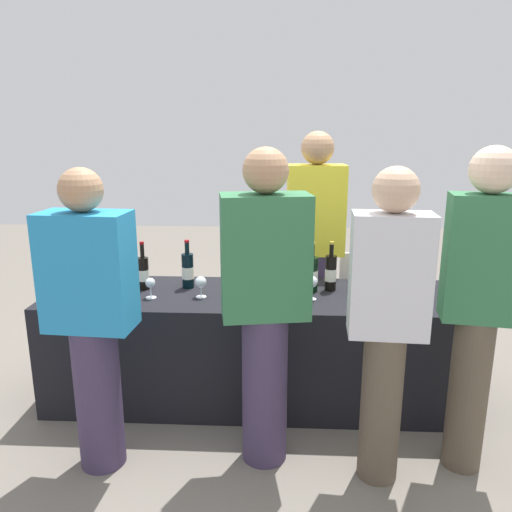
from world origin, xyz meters
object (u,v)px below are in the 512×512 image
Objects in this scene: wine_glass_1 at (150,284)px; wine_glass_0 at (122,282)px; wine_glass_4 at (312,283)px; guest_3 at (479,300)px; guest_2 at (387,318)px; wine_glass_2 at (201,283)px; menu_board at (373,300)px; wine_bottle_0 at (143,273)px; wine_bottle_2 at (312,274)px; wine_bottle_3 at (331,272)px; wine_bottle_4 at (382,272)px; wine_glass_5 at (364,285)px; wine_glass_3 at (270,286)px; guest_0 at (92,316)px; server_pouring at (315,242)px; guest_1 at (265,302)px; wine_bottle_1 at (188,270)px; wine_bottle_5 at (398,273)px.

wine_glass_0 is at bearing 175.52° from wine_glass_1.
guest_3 is at bearing -35.09° from wine_glass_4.
wine_glass_2 is at bearing 150.08° from guest_2.
menu_board is (1.25, 0.94, -0.42)m from wine_glass_2.
wine_bottle_2 is at bearing 0.49° from wine_bottle_0.
wine_glass_1 is at bearing -174.27° from wine_glass_2.
wine_glass_1 is at bearing -169.14° from wine_bottle_3.
wine_bottle_4 is (1.56, 0.08, 0.01)m from wine_bottle_0.
guest_3 is at bearing -42.46° from wine_bottle_2.
wine_glass_2 is at bearing -19.75° from wine_bottle_0.
wine_glass_0 is 1.18m from wine_glass_4.
wine_bottle_4 is 2.29× the size of wine_glass_5.
guest_0 is at bearing -146.94° from wine_glass_3.
wine_glass_2 is (-1.16, -0.22, -0.02)m from wine_bottle_4.
wine_bottle_2 is 2.17× the size of wine_glass_4.
wine_glass_4 is 0.74m from guest_2.
wine_glass_1 is 0.08× the size of guest_2.
wine_glass_5 is at bearing -2.34° from wine_glass_4.
menu_board is at bearing -151.30° from server_pouring.
wine_bottle_3 is 2.50× the size of wine_glass_1.
wine_bottle_3 is 1.15m from wine_glass_1.
wine_glass_0 is 0.08× the size of guest_1.
wine_bottle_2 is 2.32× the size of wine_glass_5.
wine_glass_2 is at bearing 5.73° from wine_glass_1.
guest_0 is 1.46m from guest_2.
wine_bottle_4 is at bearing 1.31° from wine_bottle_1.
guest_3 reaches higher than wine_glass_5.
wine_bottle_1 is at bearing -178.69° from wine_bottle_4.
wine_bottle_5 is at bearing 3.90° from wine_bottle_2.
guest_0 reaches higher than wine_bottle_3.
wine_bottle_3 is 0.46m from wine_glass_3.
wine_glass_1 is 1.87m from guest_3.
guest_1 reaches higher than wine_glass_2.
wine_bottle_1 is at bearing 48.85° from wine_glass_1.
wine_glass_1 is at bearing 177.14° from wine_glass_3.
guest_2 is at bearing -77.62° from wine_bottle_3.
wine_bottle_0 is at bearing 173.36° from wine_glass_5.
guest_1 is (-0.83, -0.74, 0.05)m from wine_bottle_5.
wine_glass_1 is 0.16× the size of menu_board.
guest_0 is (-0.14, -0.61, 0.02)m from wine_glass_1.
wine_glass_3 is (0.84, -0.21, -0.01)m from wine_bottle_0.
wine_bottle_4 is 0.10m from wine_bottle_5.
guest_2 reaches higher than wine_glass_4.
wine_bottle_2 is at bearing -127.97° from menu_board.
wine_glass_1 is at bearing -150.95° from menu_board.
wine_bottle_5 is 1.58m from wine_glass_1.
guest_1 is at bearing -138.34° from wine_bottle_5.
wine_glass_1 is 0.75m from wine_glass_3.
wine_bottle_1 is 2.30× the size of wine_glass_5.
guest_1 reaches higher than wine_glass_3.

